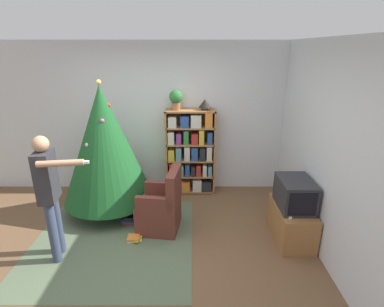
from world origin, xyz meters
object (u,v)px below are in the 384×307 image
object	(u,v)px
bookshelf	(190,153)
table_lamp	(204,104)
armchair	(161,208)
standing_person	(49,189)
potted_plant	(176,98)
christmas_tree	(104,145)
television	(295,194)

from	to	relation	value
bookshelf	table_lamp	xyz separation A→B (m)	(0.24, 0.01, 0.86)
bookshelf	armchair	bearing A→B (deg)	-108.86
armchair	bookshelf	bearing A→B (deg)	168.40
standing_person	potted_plant	distance (m)	2.41
bookshelf	potted_plant	distance (m)	0.98
christmas_tree	table_lamp	size ratio (longest dim) A/B	10.30
armchair	potted_plant	world-z (taller)	potted_plant
standing_person	christmas_tree	bearing A→B (deg)	155.84
bookshelf	christmas_tree	xyz separation A→B (m)	(-1.28, -0.67, 0.37)
christmas_tree	standing_person	world-z (taller)	christmas_tree
armchair	table_lamp	xyz separation A→B (m)	(0.65, 1.20, 1.28)
bookshelf	television	world-z (taller)	bookshelf
bookshelf	standing_person	distance (m)	2.45
bookshelf	table_lamp	bearing A→B (deg)	2.21
christmas_tree	potted_plant	world-z (taller)	christmas_tree
television	armchair	distance (m)	1.83
standing_person	potted_plant	bearing A→B (deg)	135.28
television	potted_plant	distance (m)	2.39
bookshelf	armchair	size ratio (longest dim) A/B	1.63
potted_plant	table_lamp	world-z (taller)	potted_plant
christmas_tree	standing_person	size ratio (longest dim) A/B	1.31
potted_plant	table_lamp	distance (m)	0.49
standing_person	potted_plant	world-z (taller)	potted_plant
television	christmas_tree	size ratio (longest dim) A/B	0.29
bookshelf	christmas_tree	distance (m)	1.49
standing_person	potted_plant	size ratio (longest dim) A/B	4.78
bookshelf	armchair	world-z (taller)	bookshelf
bookshelf	armchair	distance (m)	1.33
bookshelf	standing_person	size ratio (longest dim) A/B	0.95
potted_plant	table_lamp	xyz separation A→B (m)	(0.48, -0.00, -0.09)
christmas_tree	table_lamp	world-z (taller)	christmas_tree
potted_plant	christmas_tree	bearing A→B (deg)	-147.09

